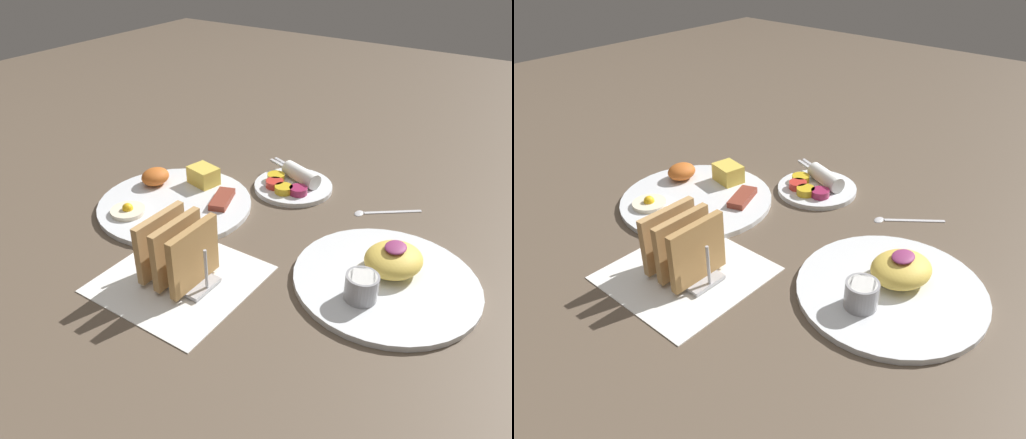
% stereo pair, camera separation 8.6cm
% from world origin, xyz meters
% --- Properties ---
extents(ground_plane, '(3.00, 3.00, 0.00)m').
position_xyz_m(ground_plane, '(0.00, 0.00, 0.00)').
color(ground_plane, brown).
extents(napkin_flat, '(0.22, 0.22, 0.00)m').
position_xyz_m(napkin_flat, '(-0.20, 0.05, 0.00)').
color(napkin_flat, white).
rests_on(napkin_flat, ground_plane).
extents(plate_breakfast, '(0.29, 0.29, 0.05)m').
position_xyz_m(plate_breakfast, '(-0.03, 0.21, 0.01)').
color(plate_breakfast, white).
rests_on(plate_breakfast, ground_plane).
extents(plate_condiments, '(0.16, 0.16, 0.04)m').
position_xyz_m(plate_condiments, '(0.15, 0.05, 0.01)').
color(plate_condiments, white).
rests_on(plate_condiments, ground_plane).
extents(plate_foreground, '(0.28, 0.28, 0.06)m').
position_xyz_m(plate_foreground, '(-0.03, -0.22, 0.01)').
color(plate_foreground, white).
rests_on(plate_foreground, ground_plane).
extents(toast_rack, '(0.10, 0.12, 0.10)m').
position_xyz_m(toast_rack, '(-0.20, 0.05, 0.05)').
color(toast_rack, '#B7B7BC').
rests_on(toast_rack, ground_plane).
extents(teaspoon, '(0.09, 0.10, 0.01)m').
position_xyz_m(teaspoon, '(0.16, -0.13, 0.00)').
color(teaspoon, silver).
rests_on(teaspoon, ground_plane).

